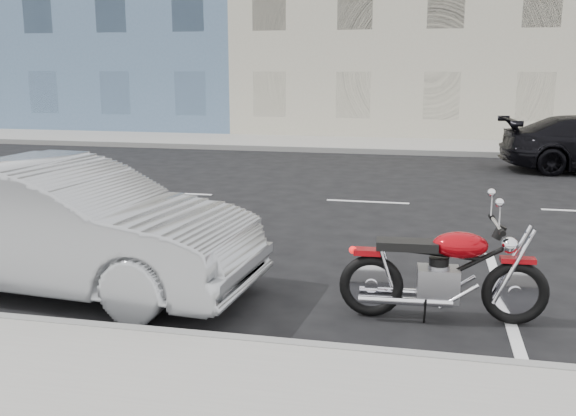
{
  "coord_description": "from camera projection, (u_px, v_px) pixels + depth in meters",
  "views": [
    {
      "loc": [
        -0.94,
        -12.28,
        2.59
      ],
      "look_at": [
        -2.64,
        -4.39,
        0.8
      ],
      "focal_mm": 40.0,
      "sensor_mm": 36.0,
      "label": 1
    }
  ],
  "objects": [
    {
      "name": "ground",
      "position": [
        474.0,
        207.0,
        12.09
      ],
      "size": [
        120.0,
        120.0,
        0.0
      ],
      "primitive_type": "plane",
      "color": "black",
      "rests_on": "ground"
    },
    {
      "name": "curb_near",
      "position": [
        3.0,
        322.0,
        6.42
      ],
      "size": [
        80.0,
        0.12,
        0.16
      ],
      "primitive_type": "cube",
      "color": "gray",
      "rests_on": "ground"
    },
    {
      "name": "curb_far",
      "position": [
        291.0,
        149.0,
        19.78
      ],
      "size": [
        80.0,
        0.12,
        0.16
      ],
      "primitive_type": "cube",
      "color": "gray",
      "rests_on": "ground"
    },
    {
      "name": "sedan_silver",
      "position": [
        61.0,
        226.0,
        7.46
      ],
      "size": [
        4.79,
        2.01,
        1.54
      ],
      "primitive_type": "imported",
      "rotation": [
        0.0,
        0.0,
        1.49
      ],
      "color": "#989B9F",
      "rests_on": "ground"
    },
    {
      "name": "motorcycle",
      "position": [
        519.0,
        279.0,
        6.48
      ],
      "size": [
        2.13,
        0.7,
        1.07
      ],
      "rotation": [
        0.0,
        0.0,
        0.06
      ],
      "color": "black",
      "rests_on": "ground"
    },
    {
      "name": "sidewalk_far",
      "position": [
        302.0,
        143.0,
        21.4
      ],
      "size": [
        80.0,
        3.4,
        0.15
      ],
      "primitive_type": "cube",
      "color": "gray",
      "rests_on": "ground"
    }
  ]
}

